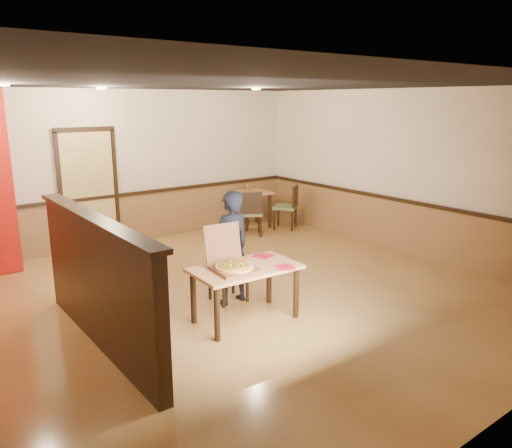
# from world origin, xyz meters

# --- Properties ---
(floor) EXTENTS (7.00, 7.00, 0.00)m
(floor) POSITION_xyz_m (0.00, 0.00, 0.00)
(floor) COLOR #B78447
(floor) RESTS_ON ground
(ceiling) EXTENTS (7.00, 7.00, 0.00)m
(ceiling) POSITION_xyz_m (0.00, 0.00, 2.80)
(ceiling) COLOR black
(ceiling) RESTS_ON wall_back
(wall_back) EXTENTS (7.00, 0.00, 7.00)m
(wall_back) POSITION_xyz_m (0.00, 3.50, 1.40)
(wall_back) COLOR beige
(wall_back) RESTS_ON floor
(wall_right) EXTENTS (0.00, 7.00, 7.00)m
(wall_right) POSITION_xyz_m (3.50, 0.00, 1.40)
(wall_right) COLOR beige
(wall_right) RESTS_ON floor
(wainscot_back) EXTENTS (7.00, 0.04, 0.90)m
(wainscot_back) POSITION_xyz_m (0.00, 3.47, 0.45)
(wainscot_back) COLOR brown
(wainscot_back) RESTS_ON floor
(chair_rail_back) EXTENTS (7.00, 0.06, 0.06)m
(chair_rail_back) POSITION_xyz_m (0.00, 3.45, 0.92)
(chair_rail_back) COLOR black
(chair_rail_back) RESTS_ON wall_back
(wainscot_right) EXTENTS (0.04, 7.00, 0.90)m
(wainscot_right) POSITION_xyz_m (3.47, 0.00, 0.45)
(wainscot_right) COLOR brown
(wainscot_right) RESTS_ON floor
(chair_rail_right) EXTENTS (0.06, 7.00, 0.06)m
(chair_rail_right) POSITION_xyz_m (3.45, 0.00, 0.92)
(chair_rail_right) COLOR black
(chair_rail_right) RESTS_ON wall_right
(back_door) EXTENTS (0.90, 0.06, 2.10)m
(back_door) POSITION_xyz_m (-0.80, 3.46, 1.05)
(back_door) COLOR tan
(back_door) RESTS_ON wall_back
(booth_partition) EXTENTS (0.20, 3.10, 1.44)m
(booth_partition) POSITION_xyz_m (-2.00, -0.20, 0.74)
(booth_partition) COLOR black
(booth_partition) RESTS_ON floor
(spot_a) EXTENTS (0.14, 0.14, 0.02)m
(spot_a) POSITION_xyz_m (-2.30, 1.80, 2.78)
(spot_a) COLOR #FFE2B2
(spot_a) RESTS_ON ceiling
(spot_b) EXTENTS (0.14, 0.14, 0.02)m
(spot_b) POSITION_xyz_m (-0.80, 2.50, 2.78)
(spot_b) COLOR #FFE2B2
(spot_b) RESTS_ON ceiling
(spot_c) EXTENTS (0.14, 0.14, 0.02)m
(spot_c) POSITION_xyz_m (1.40, 1.50, 2.78)
(spot_c) COLOR #FFE2B2
(spot_c) RESTS_ON ceiling
(main_table) EXTENTS (1.30, 0.79, 0.68)m
(main_table) POSITION_xyz_m (-0.38, -0.63, 0.57)
(main_table) COLOR tan
(main_table) RESTS_ON floor
(diner_chair) EXTENTS (0.46, 0.46, 0.89)m
(diner_chair) POSITION_xyz_m (-0.20, 0.06, 0.48)
(diner_chair) COLOR #5D6D3F
(diner_chair) RESTS_ON floor
(side_chair_left) EXTENTS (0.61, 0.61, 0.90)m
(side_chair_left) POSITION_xyz_m (1.98, 2.44, 0.49)
(side_chair_left) COLOR #5D6D3F
(side_chair_left) RESTS_ON floor
(side_chair_right) EXTENTS (0.64, 0.64, 0.92)m
(side_chair_right) POSITION_xyz_m (2.96, 2.45, 0.50)
(side_chair_right) COLOR #5D6D3F
(side_chair_right) RESTS_ON floor
(side_table) EXTENTS (0.79, 0.79, 0.75)m
(side_table) POSITION_xyz_m (2.47, 3.05, 0.58)
(side_table) COLOR tan
(side_table) RESTS_ON floor
(diner) EXTENTS (0.57, 0.39, 1.50)m
(diner) POSITION_xyz_m (-0.21, -0.08, 0.75)
(diner) COLOR black
(diner) RESTS_ON floor
(pizza_box) EXTENTS (0.52, 0.59, 0.50)m
(pizza_box) POSITION_xyz_m (-0.56, -0.62, 0.74)
(pizza_box) COLOR brown
(pizza_box) RESTS_ON main_table
(pizza) EXTENTS (0.45, 0.45, 0.03)m
(pizza) POSITION_xyz_m (-0.57, -0.68, 0.73)
(pizza) COLOR #F8AD5A
(pizza) RESTS_ON pizza_box
(napkin_near) EXTENTS (0.26, 0.26, 0.01)m
(napkin_near) POSITION_xyz_m (-0.02, -0.93, 0.68)
(napkin_near) COLOR red
(napkin_near) RESTS_ON main_table
(napkin_far) EXTENTS (0.28, 0.28, 0.01)m
(napkin_far) POSITION_xyz_m (0.05, -0.44, 0.68)
(napkin_far) COLOR red
(napkin_far) RESTS_ON main_table
(condiment) EXTENTS (0.06, 0.06, 0.14)m
(condiment) POSITION_xyz_m (2.40, 3.11, 0.83)
(condiment) COLOR #98671B
(condiment) RESTS_ON side_table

